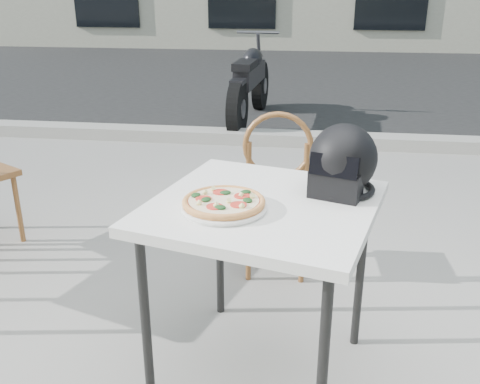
# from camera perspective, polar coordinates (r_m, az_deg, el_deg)

# --- Properties ---
(ground) EXTENTS (80.00, 80.00, 0.00)m
(ground) POSITION_cam_1_polar(r_m,az_deg,el_deg) (2.58, 5.59, -13.75)
(ground) COLOR gray
(ground) RESTS_ON ground
(street_asphalt) EXTENTS (30.00, 8.00, 0.00)m
(street_asphalt) POSITION_cam_1_polar(r_m,az_deg,el_deg) (9.24, 7.56, 11.89)
(street_asphalt) COLOR black
(street_asphalt) RESTS_ON ground
(curb) EXTENTS (30.00, 0.25, 0.12)m
(curb) POSITION_cam_1_polar(r_m,az_deg,el_deg) (5.31, 7.06, 5.62)
(curb) COLOR #9A9790
(curb) RESTS_ON ground
(cafe_table_main) EXTENTS (0.95, 0.95, 0.74)m
(cafe_table_main) POSITION_cam_1_polar(r_m,az_deg,el_deg) (1.96, 2.45, -2.89)
(cafe_table_main) COLOR white
(cafe_table_main) RESTS_ON ground
(plate) EXTENTS (0.33, 0.33, 0.02)m
(plate) POSITION_cam_1_polar(r_m,az_deg,el_deg) (1.86, -1.73, -1.64)
(plate) COLOR white
(plate) RESTS_ON cafe_table_main
(pizza) EXTENTS (0.38, 0.38, 0.04)m
(pizza) POSITION_cam_1_polar(r_m,az_deg,el_deg) (1.86, -1.74, -1.03)
(pizza) COLOR #D9924F
(pizza) RESTS_ON plate
(helmet) EXTENTS (0.32, 0.33, 0.26)m
(helmet) POSITION_cam_1_polar(r_m,az_deg,el_deg) (2.02, 10.85, 3.08)
(helmet) COLOR black
(helmet) RESTS_ON cafe_table_main
(cafe_chair_main) EXTENTS (0.37, 0.37, 0.92)m
(cafe_chair_main) POSITION_cam_1_polar(r_m,az_deg,el_deg) (2.75, 3.99, 0.64)
(cafe_chair_main) COLOR brown
(cafe_chair_main) RESTS_ON ground
(motorcycle) EXTENTS (0.51, 1.95, 0.97)m
(motorcycle) POSITION_cam_1_polar(r_m,az_deg,el_deg) (6.16, 1.09, 11.41)
(motorcycle) COLOR black
(motorcycle) RESTS_ON street_asphalt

